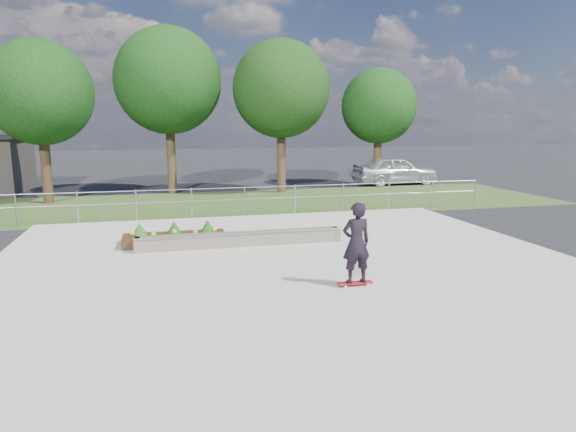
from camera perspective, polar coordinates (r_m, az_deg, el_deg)
The scene contains 12 objects.
ground at distance 12.69m, azimuth 0.79°, elevation -6.12°, with size 120.00×120.00×0.00m, color black.
grass_verge at distance 23.25m, azimuth -6.23°, elevation 1.43°, with size 30.00×8.00×0.02m, color #314A1D.
concrete_slab at distance 12.68m, azimuth 0.79°, elevation -5.99°, with size 15.00×15.00×0.06m, color #ABA698.
fence at distance 19.71m, azimuth -4.84°, elevation 2.08°, with size 20.06×0.06×1.20m.
tree_far_left at distance 25.25m, azimuth -25.86°, elevation 12.21°, with size 4.55×4.55×7.15m.
tree_mid_left at distance 26.83m, azimuth -13.17°, elevation 14.40°, with size 5.25×5.25×8.25m.
tree_mid_right at distance 26.53m, azimuth -0.77°, elevation 13.90°, with size 4.90×4.90×7.70m.
tree_far_right at distance 29.85m, azimuth 10.06°, elevation 11.90°, with size 4.20×4.20×6.60m.
grind_ledge at distance 14.96m, azimuth -5.23°, elevation -2.56°, with size 6.00×0.44×0.43m.
planter_bed at distance 15.66m, azimuth -12.47°, elevation -2.26°, with size 3.00×1.20×0.61m.
skateboarder at distance 11.21m, azimuth 7.59°, elevation -3.00°, with size 0.80×0.46×1.87m.
parked_car at distance 30.74m, azimuth 11.80°, elevation 5.00°, with size 1.98×4.91×1.67m, color #B7BDC2.
Camera 1 is at (-3.15, -11.75, 3.60)m, focal length 32.00 mm.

